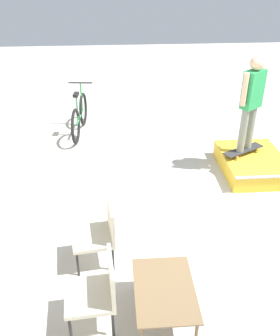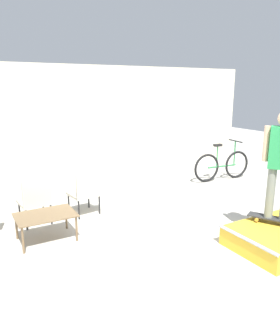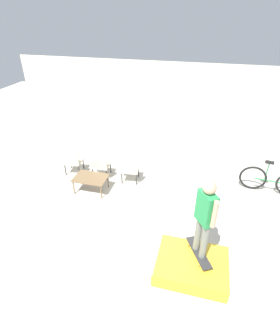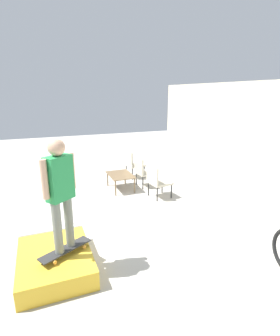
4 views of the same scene
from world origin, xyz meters
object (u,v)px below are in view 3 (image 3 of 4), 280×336
Objects in this scene: patio_chair_left at (72,160)px; bicycle at (271,181)px; patio_chair_right at (130,168)px; skate_ramp_box at (191,266)px; person_skater at (205,214)px; skateboard_on_ramp at (199,252)px; patio_chair_center at (100,164)px; coffee_table at (91,179)px.

patio_chair_left is 5.89m from bicycle.
patio_chair_left is 1.00× the size of patio_chair_right.
person_skater is at bearing 55.84° from skate_ramp_box.
skateboard_on_ramp is (0.11, 0.16, 0.24)m from skate_ramp_box.
skateboard_on_ramp is 0.95× the size of patio_chair_center.
person_skater reaches higher than coffee_table.
coffee_table is 1.16m from patio_chair_left.
skateboard_on_ramp is 3.38m from patio_chair_right.
skateboard_on_ramp is 1.00m from person_skater.
patio_chair_left and patio_chair_center have the same top height.
patio_chair_right is 4.04m from bicycle.
skateboard_on_ramp is 0.95× the size of patio_chair_left.
person_skater is 3.79m from coffee_table.
person_skater is (0.00, -0.00, 1.00)m from skateboard_on_ramp.
bicycle is at bearing -178.45° from patio_chair_center.
patio_chair_left is at bearing -7.20° from patio_chair_right.
patio_chair_left is at bearing -169.01° from bicycle.
patio_chair_center and patio_chair_right have the same top height.
bicycle is at bearing 113.87° from person_skater.
skateboard_on_ramp is at bearing 140.29° from patio_chair_left.
person_skater is at bearing 123.45° from patio_chair_right.
person_skater is at bearing 140.29° from patio_chair_left.
skateboard_on_ramp is 0.89× the size of coffee_table.
skate_ramp_box is 1.54× the size of coffee_table.
person_skater is at bearing -30.60° from coffee_table.
coffee_table is at bearing 135.10° from patio_chair_left.
person_skater reaches higher than bicycle.
skateboard_on_ramp is 0.49× the size of person_skater.
bicycle is at bearing -179.74° from patio_chair_right.
patio_chair_center is at bearing -165.19° from person_skater.
patio_chair_right is 0.51× the size of bicycle.
person_skater is at bearing 47.57° from skateboard_on_ramp.
coffee_table is (-3.04, 2.02, 0.24)m from skate_ramp_box.
skateboard_on_ramp is at bearing -139.98° from person_skater.
skateboard_on_ramp reaches higher than skate_ramp_box.
patio_chair_left is at bearing -4.54° from patio_chair_center.
patio_chair_left is at bearing -158.18° from person_skater.
bicycle reaches higher than coffee_table.
skate_ramp_box is at bearing 120.30° from patio_chair_right.
patio_chair_center is 4.97m from bicycle.
person_skater is 4.16m from patio_chair_center.
bicycle is (1.91, 3.25, 0.24)m from skate_ramp_box.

